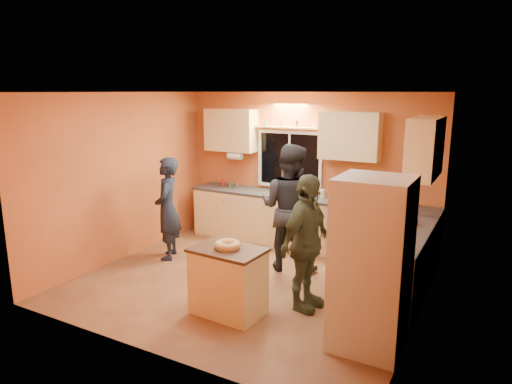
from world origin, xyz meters
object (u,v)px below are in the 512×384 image
Objects in this scene: island at (228,281)px; person_left at (167,209)px; person_right at (306,243)px; person_center at (289,208)px; refrigerator at (371,265)px.

island is 2.19m from person_left.
person_left is at bearing 151.45° from island.
person_right is at bearing 40.35° from island.
island is 1.03m from person_right.
island is 0.47× the size of person_center.
person_right is at bearing 122.55° from person_center.
person_right is at bearing 48.80° from person_left.
person_center reaches higher than person_left.
person_center reaches higher than refrigerator.
refrigerator is at bearing 44.68° from person_left.
person_center reaches higher than island.
island is 1.72m from person_center.
person_right is (2.58, -0.57, 0.03)m from person_left.
person_right is (0.71, -1.08, -0.10)m from person_center.
refrigerator reaches higher than person_left.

